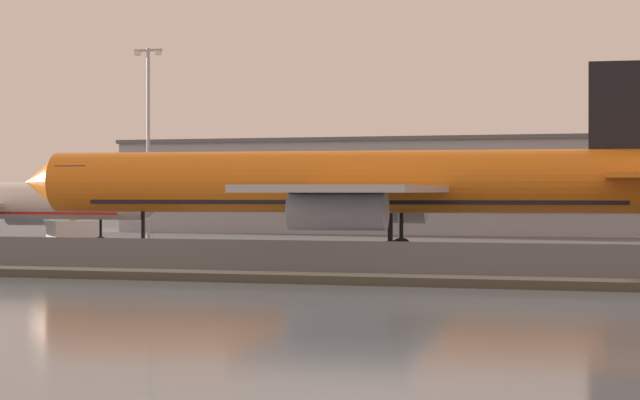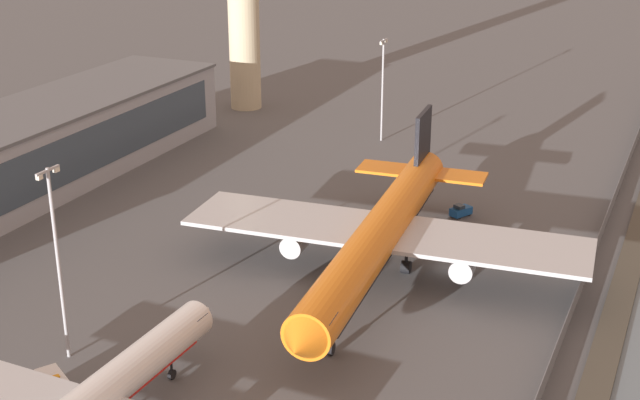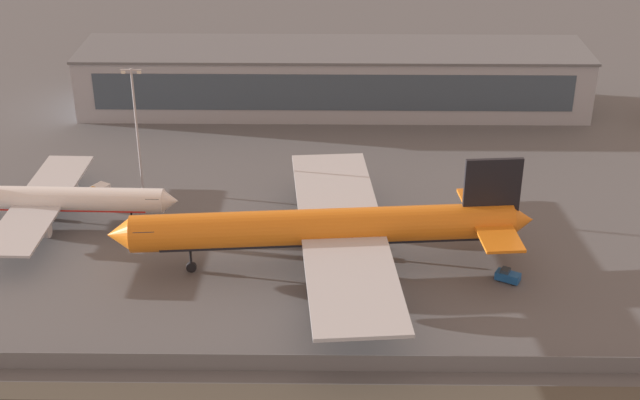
# 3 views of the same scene
# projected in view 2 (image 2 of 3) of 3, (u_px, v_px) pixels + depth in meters

# --- Properties ---
(ground_plane) EXTENTS (500.00, 500.00, 0.00)m
(ground_plane) POSITION_uv_depth(u_px,v_px,m) (450.00, 268.00, 111.14)
(ground_plane) COLOR #565659
(shoreline_seawall) EXTENTS (320.00, 3.00, 0.50)m
(shoreline_seawall) POSITION_uv_depth(u_px,v_px,m) (621.00, 297.00, 103.28)
(shoreline_seawall) COLOR #474238
(shoreline_seawall) RESTS_ON ground
(perimeter_fence) EXTENTS (280.00, 0.10, 2.27)m
(perimeter_fence) POSITION_uv_depth(u_px,v_px,m) (582.00, 284.00, 104.67)
(perimeter_fence) COLOR slate
(perimeter_fence) RESTS_ON ground
(cargo_jet_orange) EXTENTS (57.52, 50.07, 15.51)m
(cargo_jet_orange) POSITION_uv_depth(u_px,v_px,m) (381.00, 234.00, 106.45)
(cargo_jet_orange) COLOR orange
(cargo_jet_orange) RESTS_ON ground
(baggage_tug) EXTENTS (3.58, 2.93, 1.80)m
(baggage_tug) POSITION_uv_depth(u_px,v_px,m) (461.00, 211.00, 127.09)
(baggage_tug) COLOR #19519E
(baggage_tug) RESTS_ON ground
(ops_van) EXTENTS (4.50, 5.53, 2.48)m
(ops_van) POSITION_uv_depth(u_px,v_px,m) (55.00, 387.00, 84.00)
(ops_van) COLOR white
(ops_van) RESTS_ON ground
(apron_light_mast_apron_west) EXTENTS (3.20, 0.40, 20.51)m
(apron_light_mast_apron_west) POSITION_uv_depth(u_px,v_px,m) (57.00, 254.00, 87.42)
(apron_light_mast_apron_west) COLOR #A8A8AD
(apron_light_mast_apron_west) RESTS_ON ground
(apron_light_mast_apron_east) EXTENTS (3.20, 0.40, 18.44)m
(apron_light_mast_apron_east) POSITION_uv_depth(u_px,v_px,m) (383.00, 84.00, 157.66)
(apron_light_mast_apron_east) COLOR #A8A8AD
(apron_light_mast_apron_east) RESTS_ON ground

